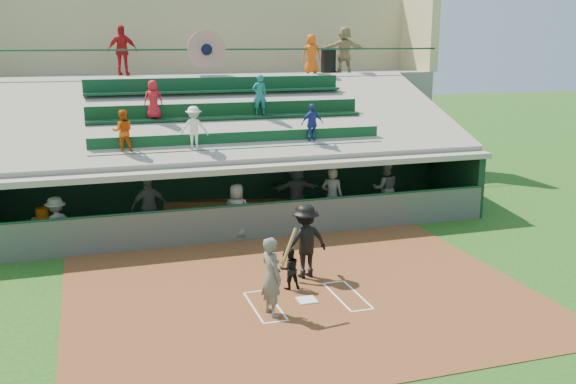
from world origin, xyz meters
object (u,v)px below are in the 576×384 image
object	(u,v)px
catcher	(290,269)
trash_bin	(328,61)
batter_at_plate	(272,276)
white_table	(46,231)
home_plate	(307,300)
water_cooler	(42,214)

from	to	relation	value
catcher	trash_bin	distance (m)	13.84
catcher	trash_bin	xyz separation A→B (m)	(5.50, 11.86, 4.54)
batter_at_plate	white_table	bearing A→B (deg)	125.88
home_plate	trash_bin	xyz separation A→B (m)	(5.35, 12.71, 5.04)
home_plate	catcher	distance (m)	0.99
home_plate	trash_bin	world-z (taller)	trash_bin
batter_at_plate	trash_bin	xyz separation A→B (m)	(6.34, 13.20, 4.15)
batter_at_plate	trash_bin	size ratio (longest dim) A/B	2.05
white_table	water_cooler	size ratio (longest dim) A/B	2.37
home_plate	batter_at_plate	distance (m)	1.43
trash_bin	batter_at_plate	bearing A→B (deg)	-115.66
batter_at_plate	white_table	size ratio (longest dim) A/B	2.32
home_plate	white_table	world-z (taller)	white_table
catcher	white_table	size ratio (longest dim) A/B	1.22
batter_at_plate	water_cooler	bearing A→B (deg)	126.39
batter_at_plate	catcher	xyz separation A→B (m)	(0.84, 1.34, -0.39)
white_table	water_cooler	distance (m)	0.55
batter_at_plate	white_table	world-z (taller)	batter_at_plate
home_plate	water_cooler	bearing A→B (deg)	133.50
catcher	water_cooler	bearing A→B (deg)	-44.43
catcher	trash_bin	bearing A→B (deg)	-116.08
batter_at_plate	water_cooler	xyz separation A→B (m)	(-5.09, 6.91, 0.03)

